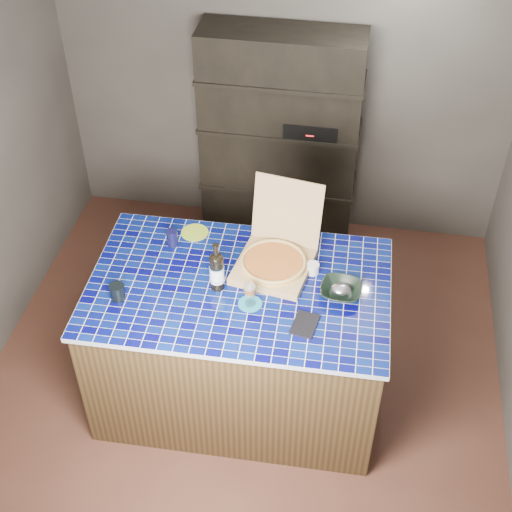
% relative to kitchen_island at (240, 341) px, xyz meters
% --- Properties ---
extents(room, '(3.50, 3.50, 3.50)m').
position_rel_kitchen_island_xyz_m(room, '(-0.01, 0.18, 0.76)').
color(room, '#523023').
rests_on(room, ground).
extents(shelving_unit, '(1.20, 0.41, 1.80)m').
position_rel_kitchen_island_xyz_m(shelving_unit, '(-0.00, 1.71, 0.41)').
color(shelving_unit, black).
rests_on(shelving_unit, floor).
extents(kitchen_island, '(1.80, 1.16, 0.98)m').
position_rel_kitchen_island_xyz_m(kitchen_island, '(0.00, 0.00, 0.00)').
color(kitchen_island, '#48361C').
rests_on(kitchen_island, floor).
extents(pizza_box, '(0.51, 0.59, 0.47)m').
position_rel_kitchen_island_xyz_m(pizza_box, '(0.18, 0.19, 0.55)').
color(pizza_box, tan).
rests_on(pizza_box, kitchen_island).
extents(mead_bottle, '(0.09, 0.09, 0.33)m').
position_rel_kitchen_island_xyz_m(mead_bottle, '(-0.12, -0.04, 0.62)').
color(mead_bottle, black).
rests_on(mead_bottle, kitchen_island).
extents(teal_trivet, '(0.14, 0.14, 0.01)m').
position_rel_kitchen_island_xyz_m(teal_trivet, '(0.09, -0.14, 0.49)').
color(teal_trivet, teal).
rests_on(teal_trivet, kitchen_island).
extents(wine_glass, '(0.07, 0.07, 0.16)m').
position_rel_kitchen_island_xyz_m(wine_glass, '(0.09, -0.14, 0.60)').
color(wine_glass, white).
rests_on(wine_glass, teal_trivet).
extents(tumbler, '(0.09, 0.09, 0.10)m').
position_rel_kitchen_island_xyz_m(tumbler, '(-0.67, -0.22, 0.54)').
color(tumbler, black).
rests_on(tumbler, kitchen_island).
extents(dvd_case, '(0.16, 0.20, 0.01)m').
position_rel_kitchen_island_xyz_m(dvd_case, '(0.42, -0.25, 0.49)').
color(dvd_case, black).
rests_on(dvd_case, kitchen_island).
extents(bowl, '(0.26, 0.26, 0.06)m').
position_rel_kitchen_island_xyz_m(bowl, '(0.60, 0.03, 0.52)').
color(bowl, black).
rests_on(bowl, kitchen_island).
extents(foil_contents, '(0.12, 0.10, 0.06)m').
position_rel_kitchen_island_xyz_m(foil_contents, '(0.60, 0.03, 0.53)').
color(foil_contents, '#A3A2AD').
rests_on(foil_contents, bowl).
extents(white_jar, '(0.08, 0.08, 0.07)m').
position_rel_kitchen_island_xyz_m(white_jar, '(0.42, 0.19, 0.52)').
color(white_jar, silver).
rests_on(white_jar, kitchen_island).
extents(navy_cup, '(0.07, 0.07, 0.11)m').
position_rel_kitchen_island_xyz_m(navy_cup, '(-0.48, 0.29, 0.54)').
color(navy_cup, black).
rests_on(navy_cup, kitchen_island).
extents(green_trivet, '(0.18, 0.18, 0.01)m').
position_rel_kitchen_island_xyz_m(green_trivet, '(-0.37, 0.43, 0.49)').
color(green_trivet, '#92B526').
rests_on(green_trivet, kitchen_island).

